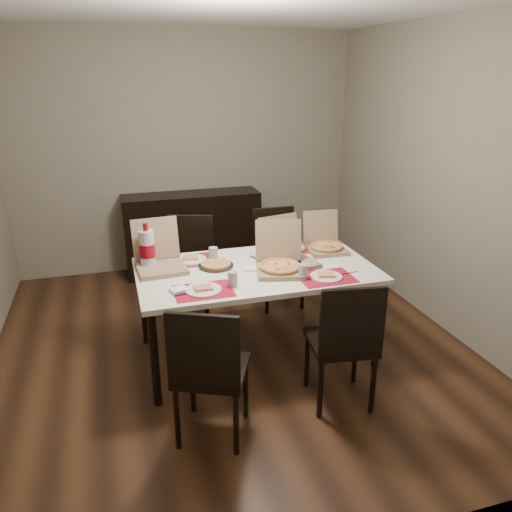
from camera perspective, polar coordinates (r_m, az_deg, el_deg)
name	(u,v)px	position (r m, az deg, el deg)	size (l,w,h in m)	color
ground	(231,346)	(4.27, -2.85, -10.27)	(3.80, 4.00, 0.02)	#432614
room_walls	(214,129)	(4.12, -4.77, 14.29)	(3.84, 4.02, 2.62)	gray
sideboard	(193,233)	(5.69, -7.24, 2.67)	(1.50, 0.40, 0.90)	black
dining_table	(256,276)	(3.84, 0.00, -2.33)	(1.80, 1.00, 0.75)	#F5ECCE
chair_near_left	(209,369)	(3.05, -5.42, -12.69)	(0.56, 0.56, 0.93)	black
chair_near_right	(345,340)	(3.37, 10.10, -9.39)	(0.47, 0.47, 0.93)	black
chair_far_left	(190,263)	(4.63, -7.59, -0.74)	(0.53, 0.53, 0.93)	black
chair_far_right	(277,252)	(4.86, 2.37, 0.44)	(0.43, 0.43, 0.93)	black
setting_near_left	(208,287)	(3.45, -5.50, -3.57)	(0.48, 0.30, 0.11)	#B40C22
setting_near_right	(320,275)	(3.66, 7.30, -2.20)	(0.48, 0.30, 0.11)	#B40C22
setting_far_left	(194,258)	(3.99, -7.08, -0.26)	(0.44, 0.30, 0.11)	#B40C22
setting_far_right	(291,247)	(4.21, 3.97, 1.00)	(0.50, 0.30, 0.11)	#B40C22
napkin_loose	(250,268)	(3.80, -0.65, -1.38)	(0.12, 0.11, 0.02)	white
pizza_box_center	(280,264)	(3.76, 2.73, -0.89)	(0.43, 0.46, 0.35)	#8E7151
pizza_box_right	(325,244)	(4.23, 7.90, 1.35)	(0.33, 0.36, 0.31)	#8E7151
pizza_box_left	(160,261)	(3.86, -10.92, -0.56)	(0.38, 0.42, 0.36)	#8E7151
pizza_box_extra	(288,256)	(3.90, 3.68, -0.03)	(0.43, 0.46, 0.35)	#8E7151
faina_plate	(216,265)	(3.86, -4.61, -1.02)	(0.27, 0.27, 0.03)	black
dip_bowl	(258,255)	(4.04, 0.26, 0.10)	(0.13, 0.13, 0.03)	white
soda_bottle	(147,249)	(3.86, -12.32, 0.76)	(0.12, 0.12, 0.36)	silver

